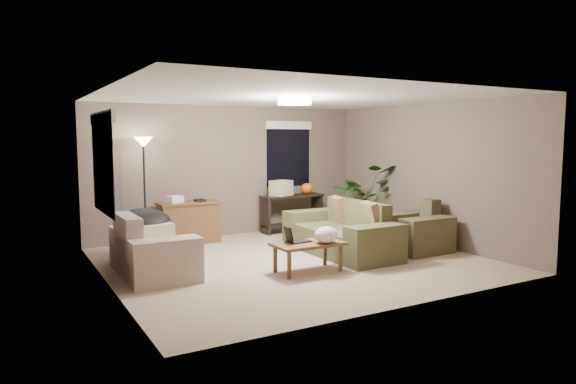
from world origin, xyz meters
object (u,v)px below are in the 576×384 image
main_sofa (342,235)px  coffee_table (308,247)px  houseplant (360,207)px  loveseat (151,253)px  desk (189,222)px  cat_scratching_post (388,229)px  papasan_chair (143,229)px  armchair (414,233)px  console_table (292,210)px  floor_lamp (144,155)px

main_sofa → coffee_table: main_sofa is taller
houseplant → loveseat: bearing=-166.9°
desk → cat_scratching_post: desk is taller
papasan_chair → houseplant: houseplant is taller
coffee_table → cat_scratching_post: 2.69m
armchair → cat_scratching_post: (0.15, 0.83, -0.08)m
loveseat → desk: size_ratio=1.45×
loveseat → cat_scratching_post: (4.40, 0.17, -0.08)m
papasan_chair → armchair: bearing=-21.6°
console_table → floor_lamp: 3.18m
armchair → console_table: bearing=110.1°
desk → armchair: bearing=-38.3°
floor_lamp → armchair: bearing=-32.3°
desk → console_table: same height
main_sofa → coffee_table: size_ratio=2.20×
main_sofa → console_table: bearing=83.2°
main_sofa → papasan_chair: (-2.95, 1.19, 0.17)m
floor_lamp → cat_scratching_post: floor_lamp is taller
console_table → armchair: bearing=-69.9°
armchair → desk: 3.96m
main_sofa → loveseat: (-3.08, 0.22, 0.00)m
desk → papasan_chair: size_ratio=1.04×
papasan_chair → cat_scratching_post: (4.28, -0.80, -0.25)m
main_sofa → cat_scratching_post: main_sofa is taller
floor_lamp → houseplant: size_ratio=1.38×
armchair → floor_lamp: floor_lamp is taller
loveseat → desk: (1.15, 1.79, 0.08)m
armchair → houseplant: bearing=84.9°
armchair → papasan_chair: bearing=158.4°
floor_lamp → houseplant: (4.03, -0.77, -1.06)m
cat_scratching_post → loveseat: bearing=-177.8°
coffee_table → desk: size_ratio=0.91×
main_sofa → desk: bearing=133.9°
floor_lamp → coffee_table: bearing=-60.1°
coffee_table → desk: desk is taller
loveseat → cat_scratching_post: bearing=2.2°
loveseat → cat_scratching_post: size_ratio=3.20×
loveseat → papasan_chair: (0.13, 0.98, 0.17)m
armchair → floor_lamp: 4.77m
console_table → cat_scratching_post: 2.02m
papasan_chair → houseplant: bearing=0.6°
cat_scratching_post → armchair: bearing=-99.9°
coffee_table → papasan_chair: 2.68m
armchair → papasan_chair: 4.45m
desk → cat_scratching_post: bearing=-26.5°
main_sofa → loveseat: 3.09m
armchair → cat_scratching_post: bearing=80.1°
armchair → loveseat: bearing=171.2°
houseplant → cat_scratching_post: bearing=-90.3°
loveseat → papasan_chair: 1.00m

